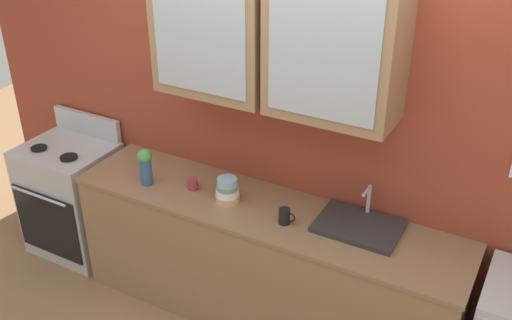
% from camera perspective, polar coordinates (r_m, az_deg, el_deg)
% --- Properties ---
extents(ground_plane, '(10.00, 10.00, 0.00)m').
position_cam_1_polar(ground_plane, '(4.23, 0.58, -14.78)').
color(ground_plane, '#936B47').
extents(back_wall_unit, '(4.97, 0.47, 2.75)m').
position_cam_1_polar(back_wall_unit, '(3.61, 2.97, 5.83)').
color(back_wall_unit, '#993D28').
rests_on(back_wall_unit, ground_plane).
extents(counter, '(2.58, 0.59, 0.89)m').
position_cam_1_polar(counter, '(3.94, 0.61, -10.09)').
color(counter, '#93704C').
rests_on(counter, ground_plane).
extents(stove_range, '(0.66, 0.60, 1.07)m').
position_cam_1_polar(stove_range, '(4.81, -17.23, -3.51)').
color(stove_range, silver).
rests_on(stove_range, ground_plane).
extents(sink_faucet, '(0.49, 0.36, 0.22)m').
position_cam_1_polar(sink_faucet, '(3.55, 9.90, -6.22)').
color(sink_faucet, '#2D2D30').
rests_on(sink_faucet, counter).
extents(bowl_stack, '(0.16, 0.16, 0.16)m').
position_cam_1_polar(bowl_stack, '(3.71, -2.77, -2.99)').
color(bowl_stack, '#E0AD7F').
rests_on(bowl_stack, counter).
extents(vase, '(0.10, 0.10, 0.25)m').
position_cam_1_polar(vase, '(3.93, -10.63, -0.50)').
color(vase, '#33598C').
rests_on(vase, counter).
extents(cup_near_sink, '(0.11, 0.07, 0.10)m').
position_cam_1_polar(cup_near_sink, '(3.52, 2.80, -5.45)').
color(cup_near_sink, black).
rests_on(cup_near_sink, counter).
extents(cup_near_bowls, '(0.10, 0.07, 0.08)m').
position_cam_1_polar(cup_near_bowls, '(3.87, -6.08, -2.31)').
color(cup_near_bowls, '#993838').
rests_on(cup_near_bowls, counter).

